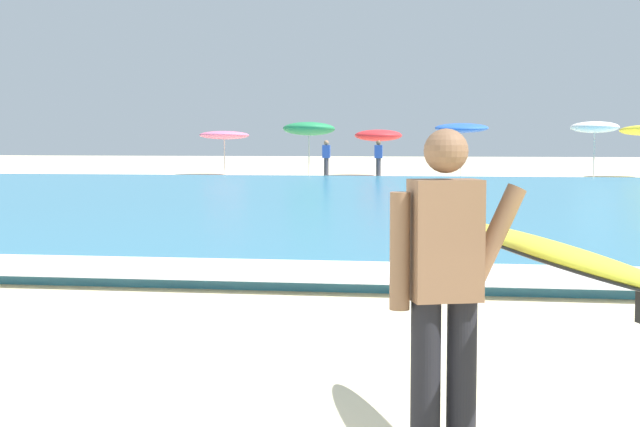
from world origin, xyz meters
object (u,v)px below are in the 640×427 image
at_px(beach_umbrella_3, 462,128).
at_px(beachgoer_near_row_left, 378,158).
at_px(surfer_with_board, 490,269).
at_px(beach_umbrella_0, 224,135).
at_px(beach_umbrella_4, 595,127).
at_px(beachgoer_near_row_mid, 326,158).
at_px(beach_umbrella_1, 309,129).
at_px(beach_umbrella_2, 378,135).

distance_m(beach_umbrella_3, beachgoer_near_row_left, 3.66).
bearing_deg(beachgoer_near_row_left, surfer_with_board, -84.09).
distance_m(beach_umbrella_0, beachgoer_near_row_left, 7.80).
distance_m(beach_umbrella_4, beachgoer_near_row_mid, 10.87).
bearing_deg(beach_umbrella_1, beach_umbrella_0, 159.06).
bearing_deg(beachgoer_near_row_mid, beachgoer_near_row_left, -0.90).
height_order(beach_umbrella_0, beach_umbrella_2, beach_umbrella_2).
relative_size(beach_umbrella_3, beach_umbrella_4, 0.99).
xyz_separation_m(beach_umbrella_0, beach_umbrella_3, (10.61, -2.11, 0.28)).
bearing_deg(beachgoer_near_row_mid, beach_umbrella_0, 151.63).
distance_m(beach_umbrella_1, beachgoer_near_row_mid, 1.91).
xyz_separation_m(beach_umbrella_0, beach_umbrella_4, (15.85, -2.75, 0.30)).
relative_size(surfer_with_board, beachgoer_near_row_left, 1.69).
distance_m(beach_umbrella_0, beach_umbrella_2, 6.97).
bearing_deg(beach_umbrella_3, beachgoer_near_row_left, -169.08).
relative_size(beachgoer_near_row_left, beachgoer_near_row_mid, 1.00).
relative_size(surfer_with_board, beachgoer_near_row_mid, 1.69).
distance_m(beachgoer_near_row_left, beachgoer_near_row_mid, 2.18).
height_order(beachgoer_near_row_left, beachgoer_near_row_mid, same).
height_order(surfer_with_board, beach_umbrella_2, beach_umbrella_2).
bearing_deg(beachgoer_near_row_mid, beach_umbrella_2, 56.14).
distance_m(beach_umbrella_3, beachgoer_near_row_mid, 5.73).
relative_size(beach_umbrella_0, beach_umbrella_1, 0.93).
distance_m(surfer_with_board, beach_umbrella_3, 34.65).
relative_size(beach_umbrella_2, beachgoer_near_row_mid, 1.33).
height_order(beach_umbrella_2, beach_umbrella_3, beach_umbrella_3).
xyz_separation_m(beach_umbrella_3, beachgoer_near_row_left, (-3.38, -0.65, -1.24)).
xyz_separation_m(beach_umbrella_1, beach_umbrella_2, (2.84, 1.72, -0.28)).
relative_size(surfer_with_board, beach_umbrella_1, 1.10).
bearing_deg(beach_umbrella_0, beach_umbrella_3, -11.24).
xyz_separation_m(beach_umbrella_2, beachgoer_near_row_left, (0.26, -2.89, -0.94)).
xyz_separation_m(beach_umbrella_4, beachgoer_near_row_mid, (-10.80, 0.03, -1.25)).
bearing_deg(surfer_with_board, beach_umbrella_1, 100.65).
bearing_deg(surfer_with_board, beach_umbrella_3, 90.22).
xyz_separation_m(surfer_with_board, beach_umbrella_4, (5.10, 33.99, 1.07)).
bearing_deg(beach_umbrella_1, surfer_with_board, -79.35).
distance_m(surfer_with_board, beach_umbrella_1, 35.79).
bearing_deg(beachgoer_near_row_left, beachgoer_near_row_mid, 179.10).
height_order(surfer_with_board, beachgoer_near_row_left, surfer_with_board).
relative_size(surfer_with_board, beach_umbrella_2, 1.27).
bearing_deg(beach_umbrella_2, beach_umbrella_0, -178.91).
xyz_separation_m(beach_umbrella_0, beach_umbrella_2, (6.97, 0.13, -0.01)).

